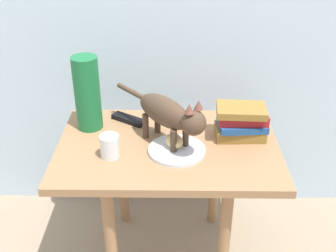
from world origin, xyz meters
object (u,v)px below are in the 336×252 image
at_px(book_stack, 241,121).
at_px(green_vase, 87,93).
at_px(candle_jar, 110,147).
at_px(cat, 170,114).
at_px(side_table, 168,161).
at_px(tv_remote, 129,119).
at_px(plate, 177,150).
at_px(bread_roll, 174,141).

relative_size(book_stack, green_vase, 0.66).
relative_size(book_stack, candle_jar, 2.33).
bearing_deg(cat, side_table, 137.95).
relative_size(book_stack, tv_remote, 1.32).
relative_size(cat, tv_remote, 2.49).
relative_size(green_vase, candle_jar, 3.52).
xyz_separation_m(book_stack, green_vase, (-0.60, 0.07, 0.08)).
bearing_deg(plate, book_stack, 24.54).
bearing_deg(book_stack, tv_remote, 165.42).
height_order(side_table, cat, cat).
bearing_deg(green_vase, side_table, -22.50).
bearing_deg(green_vase, cat, -22.95).
xyz_separation_m(side_table, green_vase, (-0.32, 0.13, 0.23)).
bearing_deg(bread_roll, plate, -56.85).
bearing_deg(tv_remote, plate, -16.85).
bearing_deg(plate, tv_remote, 130.92).
relative_size(side_table, candle_jar, 9.85).
xyz_separation_m(plate, bread_roll, (-0.01, 0.01, 0.03)).
distance_m(cat, book_stack, 0.29).
bearing_deg(bread_roll, candle_jar, -169.01).
bearing_deg(tv_remote, bread_roll, -16.39).
bearing_deg(tv_remote, cat, -14.54).
xyz_separation_m(bread_roll, book_stack, (0.26, 0.10, 0.03)).
bearing_deg(plate, bread_roll, 123.15).
xyz_separation_m(cat, book_stack, (0.27, 0.07, -0.07)).
bearing_deg(green_vase, book_stack, -6.68).
height_order(cat, candle_jar, cat).
bearing_deg(side_table, bread_roll, -57.91).
distance_m(green_vase, candle_jar, 0.26).
distance_m(side_table, plate, 0.11).
xyz_separation_m(green_vase, candle_jar, (0.11, -0.21, -0.11)).
distance_m(side_table, tv_remote, 0.26).
relative_size(side_table, green_vase, 2.80).
distance_m(side_table, cat, 0.21).
relative_size(side_table, tv_remote, 5.58).
relative_size(plate, candle_jar, 2.48).
height_order(plate, book_stack, book_stack).
distance_m(side_table, green_vase, 0.41).
height_order(side_table, book_stack, book_stack).
height_order(plate, bread_roll, bread_roll).
bearing_deg(bread_roll, cat, 118.61).
height_order(cat, tv_remote, cat).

